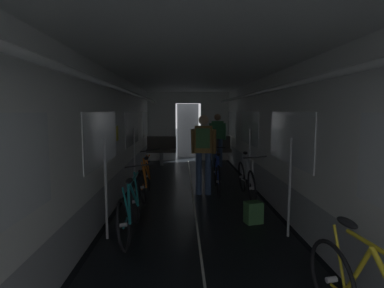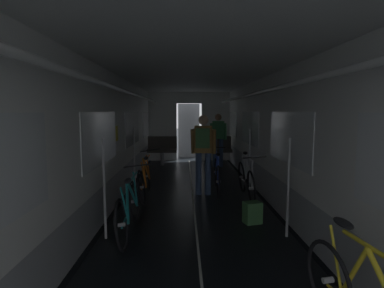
# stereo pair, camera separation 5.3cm
# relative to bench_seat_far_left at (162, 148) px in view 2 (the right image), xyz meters

# --- Properties ---
(train_car_shell) EXTENTS (3.14, 12.34, 2.57)m
(train_car_shell) POSITION_rel_bench_seat_far_left_xyz_m (0.90, -4.47, 1.13)
(train_car_shell) COLOR black
(train_car_shell) RESTS_ON ground
(bench_seat_far_left) EXTENTS (0.98, 0.51, 0.95)m
(bench_seat_far_left) POSITION_rel_bench_seat_far_left_xyz_m (0.00, 0.00, 0.00)
(bench_seat_far_left) COLOR gray
(bench_seat_far_left) RESTS_ON ground
(bench_seat_far_right) EXTENTS (0.98, 0.51, 0.95)m
(bench_seat_far_right) POSITION_rel_bench_seat_far_left_xyz_m (1.80, 0.00, 0.00)
(bench_seat_far_right) COLOR gray
(bench_seat_far_right) RESTS_ON ground
(bicycle_orange) EXTENTS (0.44, 1.69, 0.96)m
(bicycle_orange) POSITION_rel_bench_seat_far_left_xyz_m (-0.09, -3.88, -0.19)
(bicycle_orange) COLOR black
(bicycle_orange) RESTS_ON ground
(bicycle_teal) EXTENTS (0.44, 1.69, 0.95)m
(bicycle_teal) POSITION_rel_bench_seat_far_left_xyz_m (-0.07, -5.85, -0.19)
(bicycle_teal) COLOR black
(bicycle_teal) RESTS_ON ground
(bicycle_silver) EXTENTS (0.44, 1.69, 0.95)m
(bicycle_silver) POSITION_rel_bench_seat_far_left_xyz_m (1.99, -4.00, -0.18)
(bicycle_silver) COLOR black
(bicycle_silver) RESTS_ON ground
(person_cyclist_aisle) EXTENTS (0.55, 0.42, 1.69)m
(person_cyclist_aisle) POSITION_rel_bench_seat_far_left_xyz_m (1.13, -3.73, 0.45)
(person_cyclist_aisle) COLOR #384C75
(person_cyclist_aisle) RESTS_ON ground
(bicycle_blue_in_aisle) EXTENTS (0.44, 1.69, 0.93)m
(bicycle_blue_in_aisle) POSITION_rel_bench_seat_far_left_xyz_m (1.45, -3.46, -0.18)
(bicycle_blue_in_aisle) COLOR black
(bicycle_blue_in_aisle) RESTS_ON ground
(person_standing_near_bench) EXTENTS (0.53, 0.23, 1.69)m
(person_standing_near_bench) POSITION_rel_bench_seat_far_left_xyz_m (1.80, -0.38, 0.41)
(person_standing_near_bench) COLOR #384C75
(person_standing_near_bench) RESTS_ON ground
(backpack_on_floor) EXTENTS (0.30, 0.26, 0.34)m
(backpack_on_floor) POSITION_rel_bench_seat_far_left_xyz_m (1.80, -5.43, -0.40)
(backpack_on_floor) COLOR #3D703D
(backpack_on_floor) RESTS_ON ground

